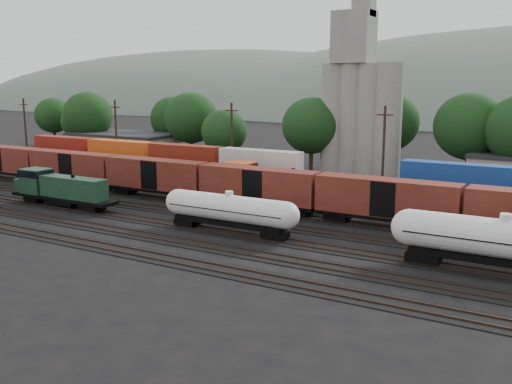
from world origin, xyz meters
The scene contains 12 objects.
ground centered at (0.00, 0.00, 0.00)m, with size 600.00×600.00×0.00m, color black.
tracks centered at (0.00, 0.00, 0.05)m, with size 180.00×33.20×0.20m.
green_locomotive centered at (-19.92, -5.00, 2.38)m, with size 15.65×2.76×4.14m.
tank_car_a centered at (5.00, -5.00, 2.43)m, with size 15.45×2.77×4.05m.
tank_car_b centered at (30.53, -5.00, 2.78)m, with size 17.92×3.21×4.70m.
orange_locomotive centered at (1.47, 10.00, 2.63)m, with size 18.49×3.08×4.62m.
boxcar_string centered at (2.56, 5.00, 3.12)m, with size 169.00×2.90×4.20m.
container_wall centered at (10.57, 15.00, 2.86)m, with size 178.40×2.60×5.80m.
grain_silo centered at (3.28, 36.00, 11.26)m, with size 13.40×5.00×29.00m.
industrial_sheds centered at (6.63, 35.25, 2.56)m, with size 119.38×17.26×5.10m.
tree_band centered at (-1.38, 37.47, 7.88)m, with size 163.22×24.13×14.20m.
utility_poles centered at (0.00, 22.00, 6.21)m, with size 122.20×0.36×12.00m.
Camera 1 is at (35.42, -51.76, 14.94)m, focal length 40.00 mm.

